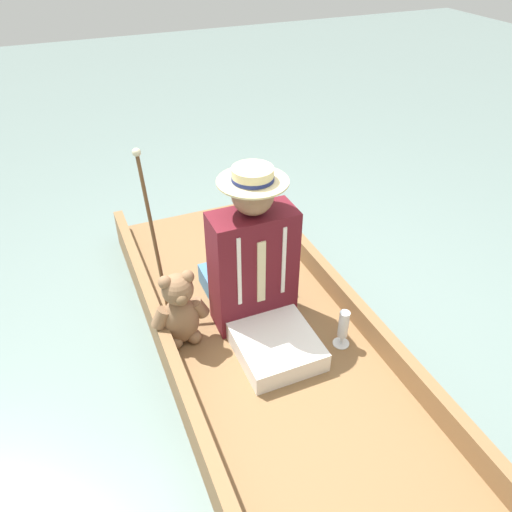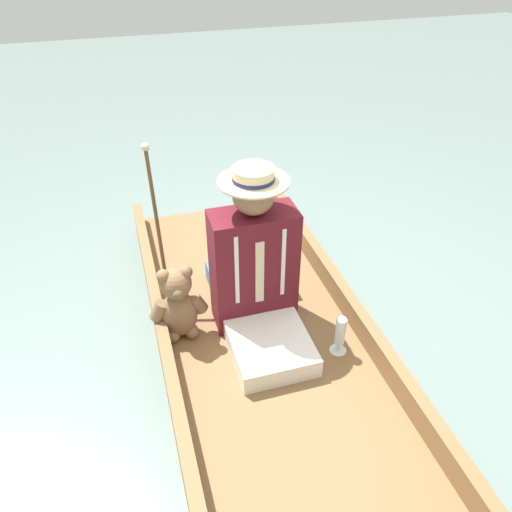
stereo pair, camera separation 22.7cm
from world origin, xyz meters
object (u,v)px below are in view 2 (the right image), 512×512
Objects in this scene: seated_person at (258,273)px; walking_cane at (157,222)px; teddy_bear at (178,305)px; wine_glass at (340,333)px.

walking_cane is (0.44, -0.35, 0.18)m from seated_person.
teddy_bear is 0.44m from walking_cane.
teddy_bear is 0.48× the size of walking_cane.
teddy_bear is 0.83m from wine_glass.
wine_glass is (-0.75, 0.35, -0.08)m from teddy_bear.
seated_person is 1.00× the size of walking_cane.
teddy_bear reaches higher than wine_glass.
wine_glass is at bearing 139.96° from walking_cane.
walking_cane is at bearing -30.00° from seated_person.
seated_person is at bearing 142.08° from walking_cane.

